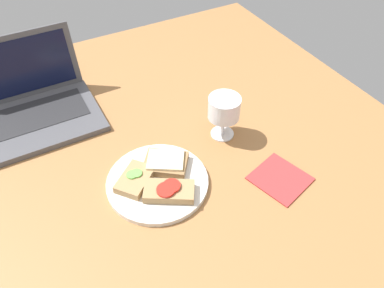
% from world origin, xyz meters
% --- Properties ---
extents(wooden_table, '(1.40, 1.40, 0.03)m').
position_xyz_m(wooden_table, '(0.00, 0.00, 0.01)').
color(wooden_table, '#9E6B3D').
rests_on(wooden_table, ground).
extents(plate, '(0.25, 0.25, 0.01)m').
position_xyz_m(plate, '(-0.04, -0.07, 0.04)').
color(plate, silver).
rests_on(plate, wooden_table).
extents(sandwich_with_cucumber, '(0.12, 0.11, 0.02)m').
position_xyz_m(sandwich_with_cucumber, '(-0.09, -0.05, 0.05)').
color(sandwich_with_cucumber, '#A88456').
rests_on(sandwich_with_cucumber, plate).
extents(sandwich_with_tomato, '(0.13, 0.11, 0.03)m').
position_xyz_m(sandwich_with_tomato, '(-0.03, -0.12, 0.06)').
color(sandwich_with_tomato, '#A88456').
rests_on(sandwich_with_tomato, plate).
extents(sandwich_with_cheese, '(0.13, 0.13, 0.03)m').
position_xyz_m(sandwich_with_cheese, '(0.00, -0.03, 0.06)').
color(sandwich_with_cheese, '#937047').
rests_on(sandwich_with_cheese, plate).
extents(wine_glass, '(0.09, 0.09, 0.13)m').
position_xyz_m(wine_glass, '(0.20, 0.01, 0.12)').
color(wine_glass, white).
rests_on(wine_glass, wooden_table).
extents(laptop, '(0.34, 0.28, 0.21)m').
position_xyz_m(laptop, '(-0.25, 0.34, 0.07)').
color(laptop, '#4C4C51').
rests_on(laptop, wooden_table).
extents(napkin, '(0.15, 0.16, 0.00)m').
position_xyz_m(napkin, '(0.24, -0.20, 0.03)').
color(napkin, '#B23333').
rests_on(napkin, wooden_table).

